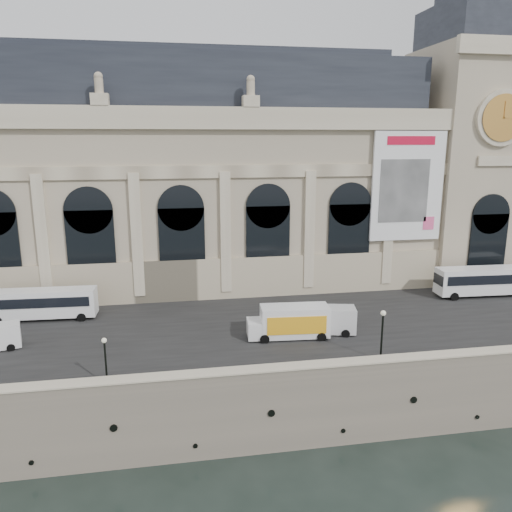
# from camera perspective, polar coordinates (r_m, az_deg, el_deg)

# --- Properties ---
(ground) EXTENTS (260.00, 260.00, 0.00)m
(ground) POSITION_cam_1_polar(r_m,az_deg,el_deg) (42.74, -1.11, -21.88)
(ground) COLOR black
(ground) RESTS_ON ground
(quay) EXTENTS (160.00, 70.00, 6.00)m
(quay) POSITION_cam_1_polar(r_m,az_deg,el_deg) (73.02, -5.33, -4.00)
(quay) COLOR gray
(quay) RESTS_ON ground
(street) EXTENTS (160.00, 24.00, 0.06)m
(street) POSITION_cam_1_polar(r_m,az_deg,el_deg) (52.25, -3.51, -7.58)
(street) COLOR #2D2D2D
(street) RESTS_ON quay
(parapet) EXTENTS (160.00, 1.40, 1.21)m
(parapet) POSITION_cam_1_polar(r_m,az_deg,el_deg) (39.83, -1.29, -13.58)
(parapet) COLOR gray
(parapet) RESTS_ON quay
(museum) EXTENTS (69.00, 18.70, 29.10)m
(museum) POSITION_cam_1_polar(r_m,az_deg,el_deg) (65.60, -10.62, 8.78)
(museum) COLOR #C2B095
(museum) RESTS_ON quay
(clock_pavilion) EXTENTS (13.00, 14.72, 36.70)m
(clock_pavilion) POSITION_cam_1_polar(r_m,az_deg,el_deg) (73.79, 22.72, 11.35)
(clock_pavilion) COLOR #C2B095
(clock_pavilion) RESTS_ON quay
(bus_left) EXTENTS (11.18, 2.98, 3.27)m
(bus_left) POSITION_cam_1_polar(r_m,az_deg,el_deg) (56.99, -23.30, -4.97)
(bus_left) COLOR white
(bus_left) RESTS_ON quay
(bus_right) EXTENTS (12.16, 3.27, 3.55)m
(bus_right) POSITION_cam_1_polar(r_m,az_deg,el_deg) (66.11, 24.74, -2.54)
(bus_right) COLOR white
(bus_right) RESTS_ON quay
(van_c) EXTENTS (6.27, 3.39, 2.64)m
(van_c) POSITION_cam_1_polar(r_m,az_deg,el_deg) (49.49, 7.53, -7.26)
(van_c) COLOR silver
(van_c) RESTS_ON quay
(box_truck) EXTENTS (7.91, 3.22, 3.12)m
(box_truck) POSITION_cam_1_polar(r_m,az_deg,el_deg) (48.03, 3.91, -7.54)
(box_truck) COLOR white
(box_truck) RESTS_ON quay
(lamp_left) EXTENTS (0.40, 0.40, 3.93)m
(lamp_left) POSITION_cam_1_polar(r_m,az_deg,el_deg) (40.63, -16.80, -11.53)
(lamp_left) COLOR black
(lamp_left) RESTS_ON quay
(lamp_right) EXTENTS (0.46, 0.46, 4.53)m
(lamp_right) POSITION_cam_1_polar(r_m,az_deg,el_deg) (44.25, 14.19, -8.84)
(lamp_right) COLOR black
(lamp_right) RESTS_ON quay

